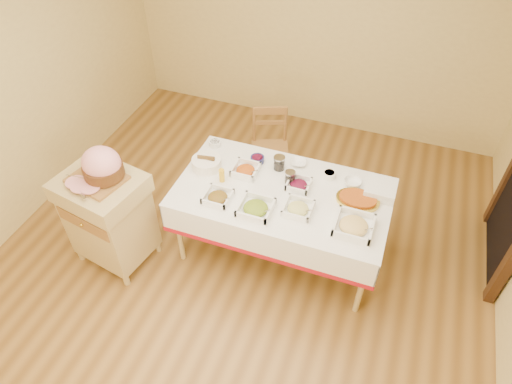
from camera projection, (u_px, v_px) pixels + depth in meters
room_shell at (235, 155)px, 3.38m from camera, size 5.00×5.00×5.00m
dining_table at (282, 205)px, 3.99m from camera, size 1.82×1.02×0.76m
butcher_cart at (109, 215)px, 3.98m from camera, size 0.76×0.67×0.95m
dining_chair at (270, 147)px, 4.83m from camera, size 0.49×0.48×0.86m
ham_on_board at (101, 167)px, 3.62m from camera, size 0.45×0.43×0.30m
serving_dish_a at (218, 197)px, 3.78m from camera, size 0.22×0.22×0.10m
serving_dish_b at (256, 208)px, 3.69m from camera, size 0.27×0.27×0.11m
serving_dish_c at (298, 208)px, 3.69m from camera, size 0.23×0.23×0.09m
serving_dish_d at (354, 226)px, 3.54m from camera, size 0.30×0.30×0.11m
serving_dish_e at (246, 170)px, 4.03m from camera, size 0.23×0.22×0.11m
serving_dish_f at (299, 185)px, 3.90m from camera, size 0.21×0.20×0.09m
small_bowl_left at (215, 143)px, 4.32m from camera, size 0.11×0.11×0.05m
small_bowl_mid at (257, 159)px, 4.14m from camera, size 0.13×0.13×0.05m
small_bowl_right at (329, 174)px, 3.99m from camera, size 0.11×0.11×0.06m
bowl_white_imported at (299, 163)px, 4.13m from camera, size 0.17×0.17×0.03m
bowl_small_imported at (353, 182)px, 3.93m from camera, size 0.15×0.15×0.05m
preserve_jar_left at (279, 163)px, 4.05m from camera, size 0.10×0.10×0.13m
preserve_jar_right at (290, 178)px, 3.93m from camera, size 0.09×0.09×0.12m
mustard_bottle at (222, 175)px, 3.93m from camera, size 0.05×0.05×0.16m
bread_basket at (207, 163)px, 4.07m from camera, size 0.26×0.26×0.12m
plate_stack at (381, 189)px, 3.83m from camera, size 0.25×0.25×0.09m
brass_platter at (358, 200)px, 3.78m from camera, size 0.36×0.26×0.05m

